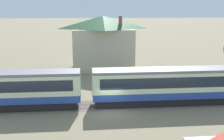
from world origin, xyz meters
name	(u,v)px	position (x,y,z in m)	size (l,w,h in m)	color
ground_plane	(111,111)	(0.00, 0.00, 0.00)	(600.00, 600.00, 0.00)	#7A7056
passenger_train	(89,86)	(-2.34, 1.90, 2.32)	(80.23, 3.13, 4.18)	#234293
railway_track	(167,103)	(6.83, 1.90, 0.01)	(131.67, 3.60, 0.04)	#665B51
station_house_dark_green_roof	(103,42)	(0.64, 22.25, 4.99)	(11.65, 8.02, 9.69)	#BCB293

